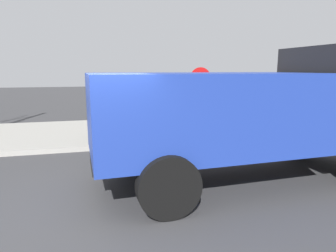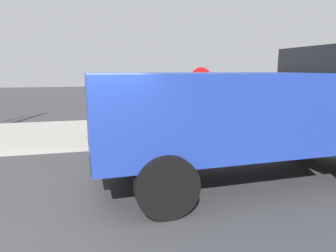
{
  "view_description": "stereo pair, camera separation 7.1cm",
  "coord_description": "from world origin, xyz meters",
  "px_view_note": "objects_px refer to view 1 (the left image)",
  "views": [
    {
      "loc": [
        0.22,
        -5.21,
        2.48
      ],
      "look_at": [
        2.25,
        2.75,
        0.92
      ],
      "focal_mm": 32.07,
      "sensor_mm": 36.0,
      "label": 1
    },
    {
      "loc": [
        0.29,
        -5.23,
        2.48
      ],
      "look_at": [
        2.25,
        2.75,
        0.92
      ],
      "focal_mm": 32.07,
      "sensor_mm": 36.0,
      "label": 2
    }
  ],
  "objects_px": {
    "fire_hydrant": "(110,122)",
    "stop_sign": "(200,89)",
    "loose_tire": "(117,120)",
    "dump_truck_blue": "(260,109)"
  },
  "relations": [
    {
      "from": "fire_hydrant",
      "to": "stop_sign",
      "type": "distance_m",
      "value": 3.41
    },
    {
      "from": "loose_tire",
      "to": "dump_truck_blue",
      "type": "distance_m",
      "value": 5.2
    },
    {
      "from": "stop_sign",
      "to": "dump_truck_blue",
      "type": "distance_m",
      "value": 3.96
    },
    {
      "from": "fire_hydrant",
      "to": "stop_sign",
      "type": "xyz_separation_m",
      "value": [
        3.08,
        -0.82,
        1.19
      ]
    },
    {
      "from": "fire_hydrant",
      "to": "loose_tire",
      "type": "distance_m",
      "value": 0.55
    },
    {
      "from": "stop_sign",
      "to": "fire_hydrant",
      "type": "bearing_deg",
      "value": 165.07
    },
    {
      "from": "fire_hydrant",
      "to": "loose_tire",
      "type": "bearing_deg",
      "value": -65.69
    },
    {
      "from": "loose_tire",
      "to": "stop_sign",
      "type": "height_order",
      "value": "stop_sign"
    },
    {
      "from": "loose_tire",
      "to": "dump_truck_blue",
      "type": "bearing_deg",
      "value": -56.75
    },
    {
      "from": "fire_hydrant",
      "to": "stop_sign",
      "type": "relative_size",
      "value": 0.37
    }
  ]
}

